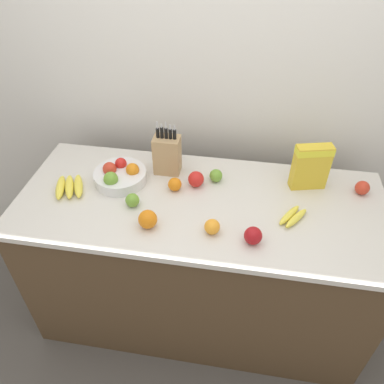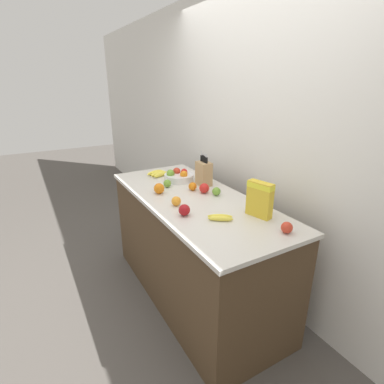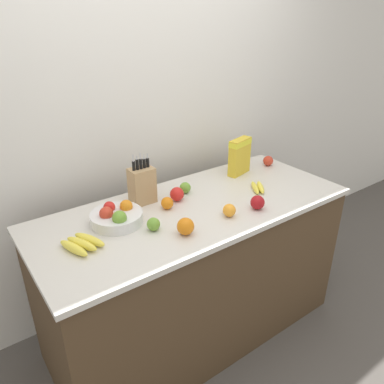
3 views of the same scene
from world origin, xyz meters
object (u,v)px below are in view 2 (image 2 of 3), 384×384
at_px(fruit_bowl, 179,176).
at_px(apple_rear, 184,210).
at_px(knife_block, 204,173).
at_px(apple_front, 204,188).
at_px(orange_by_cereal, 193,186).
at_px(apple_middle, 167,183).
at_px(banana_bunch_right, 220,218).
at_px(orange_near_bowl, 159,188).
at_px(orange_mid_right, 176,201).
at_px(cereal_box, 260,198).
at_px(apple_leftmost, 216,191).
at_px(apple_rightmost, 287,228).
at_px(banana_bunch_left, 158,173).

height_order(fruit_bowl, apple_rear, fruit_bowl).
distance_m(knife_block, apple_rear, 0.66).
bearing_deg(apple_front, orange_by_cereal, -152.54).
bearing_deg(apple_middle, knife_block, 70.20).
xyz_separation_m(banana_bunch_right, orange_near_bowl, (-0.66, -0.15, 0.03)).
relative_size(apple_rear, orange_mid_right, 1.13).
bearing_deg(apple_middle, orange_mid_right, -16.13).
height_order(banana_bunch_right, orange_near_bowl, orange_near_bowl).
xyz_separation_m(cereal_box, orange_by_cereal, (-0.67, -0.14, -0.10)).
height_order(fruit_bowl, orange_mid_right, fruit_bowl).
height_order(apple_leftmost, apple_rightmost, apple_rightmost).
distance_m(fruit_bowl, apple_front, 0.40).
xyz_separation_m(apple_leftmost, apple_rightmost, (0.74, 0.02, 0.00)).
distance_m(apple_leftmost, orange_by_cereal, 0.23).
relative_size(knife_block, banana_bunch_right, 1.72).
bearing_deg(apple_leftmost, orange_by_cereal, -151.53).
bearing_deg(fruit_bowl, orange_near_bowl, -52.69).
height_order(fruit_bowl, apple_front, fruit_bowl).
relative_size(knife_block, apple_front, 3.66).
bearing_deg(apple_front, banana_bunch_right, -19.85).
bearing_deg(cereal_box, banana_bunch_right, -121.04).
height_order(apple_leftmost, orange_near_bowl, orange_near_bowl).
relative_size(banana_bunch_left, apple_rightmost, 3.02).
bearing_deg(apple_front, orange_near_bowl, -117.39).
bearing_deg(apple_middle, cereal_box, 18.99).
distance_m(knife_block, apple_middle, 0.33).
bearing_deg(orange_by_cereal, fruit_bowl, 175.62).
height_order(orange_near_bowl, orange_by_cereal, orange_near_bowl).
xyz_separation_m(apple_front, orange_near_bowl, (-0.17, -0.33, 0.00)).
relative_size(orange_near_bowl, orange_by_cereal, 1.24).
xyz_separation_m(apple_rear, orange_near_bowl, (-0.48, 0.02, 0.00)).
bearing_deg(fruit_bowl, cereal_box, 6.90).
xyz_separation_m(banana_bunch_right, apple_front, (-0.49, 0.18, 0.02)).
distance_m(apple_leftmost, apple_rightmost, 0.74).
height_order(knife_block, apple_front, knife_block).
bearing_deg(apple_middle, apple_leftmost, 34.48).
xyz_separation_m(apple_rear, apple_leftmost, (-0.21, 0.41, -0.01)).
bearing_deg(apple_front, apple_rear, -48.85).
xyz_separation_m(fruit_bowl, apple_leftmost, (0.50, 0.09, -0.00)).
distance_m(knife_block, banana_bunch_right, 0.72).
height_order(banana_bunch_right, apple_rightmost, apple_rightmost).
relative_size(apple_rear, orange_near_bowl, 0.92).
bearing_deg(apple_front, apple_middle, -143.92).
bearing_deg(banana_bunch_left, cereal_box, 10.82).
xyz_separation_m(apple_front, orange_mid_right, (0.12, -0.32, -0.01)).
height_order(apple_front, orange_by_cereal, apple_front).
height_order(banana_bunch_left, orange_by_cereal, orange_by_cereal).
height_order(banana_bunch_right, apple_middle, apple_middle).
distance_m(apple_front, orange_near_bowl, 0.37).
distance_m(apple_front, orange_mid_right, 0.34).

